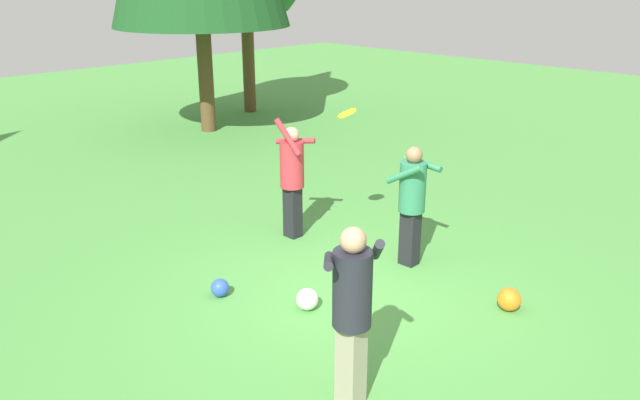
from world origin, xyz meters
TOP-DOWN VIEW (x-y plane):
  - ground_plane at (0.00, 0.00)m, footprint 40.00×40.00m
  - person_thrower at (0.81, 1.86)m, footprint 0.66×0.65m
  - person_catcher at (1.25, 0.10)m, footprint 0.50×0.56m
  - person_bystander at (-1.41, -1.26)m, footprint 0.74×0.73m
  - frisbee at (1.21, 1.20)m, footprint 0.37×0.37m
  - ball_blue at (-1.04, 1.16)m, footprint 0.22×0.22m
  - ball_orange at (1.08, -1.46)m, footprint 0.27×0.27m
  - ball_white at (-0.53, 0.20)m, footprint 0.26×0.26m

SIDE VIEW (x-z plane):
  - ground_plane at x=0.00m, z-range 0.00..0.00m
  - ball_blue at x=-1.04m, z-range 0.00..0.22m
  - ball_white at x=-0.53m, z-range 0.00..0.26m
  - ball_orange at x=1.08m, z-range 0.00..0.27m
  - person_catcher at x=1.25m, z-range 0.14..1.75m
  - person_thrower at x=0.81m, z-range 0.07..1.87m
  - person_bystander at x=-1.41m, z-range 0.16..1.86m
  - frisbee at x=1.21m, z-range 1.80..1.93m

